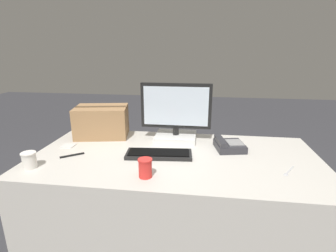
{
  "coord_description": "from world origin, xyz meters",
  "views": [
    {
      "loc": [
        0.16,
        -1.53,
        1.4
      ],
      "look_at": [
        -0.06,
        0.14,
        0.88
      ],
      "focal_mm": 28.0,
      "sensor_mm": 36.0,
      "label": 1
    }
  ],
  "objects": [
    {
      "name": "sticky_note_pad",
      "position": [
        -0.75,
        0.06,
        0.73
      ],
      "size": [
        0.08,
        0.08,
        0.01
      ],
      "color": "silver",
      "rests_on": "office_desk"
    },
    {
      "name": "office_desk",
      "position": [
        0.0,
        0.0,
        0.37
      ],
      "size": [
        1.8,
        0.9,
        0.73
      ],
      "color": "beige",
      "rests_on": "ground_plane"
    },
    {
      "name": "keyboard",
      "position": [
        -0.1,
        -0.02,
        0.74
      ],
      "size": [
        0.43,
        0.19,
        0.03
      ],
      "rotation": [
        0.0,
        0.0,
        0.09
      ],
      "color": "black",
      "rests_on": "office_desk"
    },
    {
      "name": "cardboard_box",
      "position": [
        -0.6,
        0.3,
        0.85
      ],
      "size": [
        0.42,
        0.33,
        0.23
      ],
      "rotation": [
        0.0,
        0.0,
        0.18
      ],
      "color": "#9E754C",
      "rests_on": "office_desk"
    },
    {
      "name": "paper_cup_left",
      "position": [
        -0.8,
        -0.29,
        0.78
      ],
      "size": [
        0.08,
        0.08,
        0.09
      ],
      "color": "white",
      "rests_on": "office_desk"
    },
    {
      "name": "spoon",
      "position": [
        0.64,
        -0.15,
        0.73
      ],
      "size": [
        0.09,
        0.13,
        0.0
      ],
      "rotation": [
        0.0,
        0.0,
        4.14
      ],
      "color": "silver",
      "rests_on": "office_desk"
    },
    {
      "name": "paper_cup_right",
      "position": [
        -0.12,
        -0.31,
        0.78
      ],
      "size": [
        0.08,
        0.08,
        0.1
      ],
      "color": "red",
      "rests_on": "office_desk"
    },
    {
      "name": "monitor",
      "position": [
        -0.03,
        0.3,
        0.9
      ],
      "size": [
        0.51,
        0.25,
        0.42
      ],
      "color": "white",
      "rests_on": "office_desk"
    },
    {
      "name": "desk_phone",
      "position": [
        0.34,
        0.15,
        0.76
      ],
      "size": [
        0.22,
        0.23,
        0.07
      ],
      "rotation": [
        0.0,
        0.0,
        0.2
      ],
      "color": "#2D2D33",
      "rests_on": "office_desk"
    },
    {
      "name": "pen_marker",
      "position": [
        -0.64,
        -0.1,
        0.74
      ],
      "size": [
        0.13,
        0.1,
        0.01
      ],
      "rotation": [
        0.0,
        0.0,
        0.64
      ],
      "color": "black",
      "rests_on": "office_desk"
    },
    {
      "name": "ground_plane",
      "position": [
        0.0,
        0.0,
        0.0
      ],
      "size": [
        12.0,
        12.0,
        0.0
      ],
      "primitive_type": "plane",
      "color": "#38383D"
    }
  ]
}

